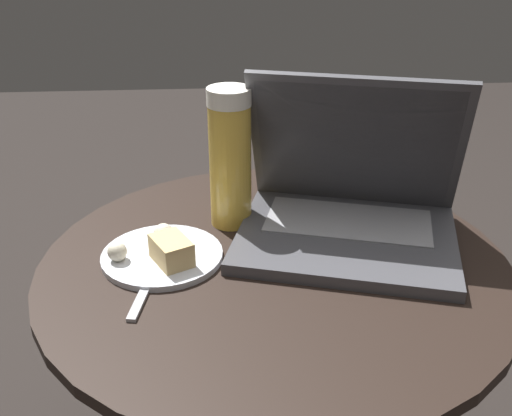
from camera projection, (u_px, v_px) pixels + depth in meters
table at (273, 356)px, 0.93m from camera, size 0.66×0.66×0.56m
laptop at (349, 206)px, 0.89m from camera, size 0.37×0.33×0.25m
beer_glass at (230, 158)px, 0.90m from camera, size 0.07×0.07×0.22m
snack_plate at (162, 253)px, 0.84m from camera, size 0.17×0.17×0.04m
fork at (153, 273)px, 0.81m from camera, size 0.05×0.18×0.00m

